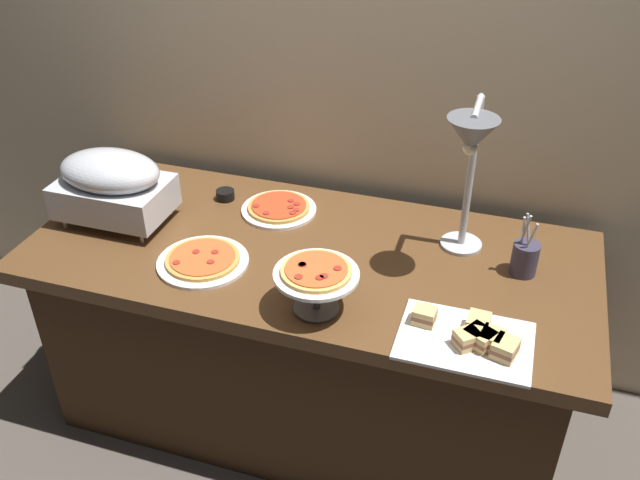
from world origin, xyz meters
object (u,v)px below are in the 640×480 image
sauce_cup_near (320,260)px  pizza_plate_raised_stand (316,277)px  pizza_plate_front (279,208)px  utensil_holder (525,258)px  chafing_dish (112,184)px  pizza_plate_center (203,260)px  heat_lamp (471,149)px  sauce_cup_far (225,194)px  sandwich_platter (471,337)px

sauce_cup_near → pizza_plate_raised_stand: bearing=-74.7°
sauce_cup_near → pizza_plate_front: bearing=131.4°
pizza_plate_front → sauce_cup_near: sauce_cup_near is taller
pizza_plate_raised_stand → utensil_holder: utensil_holder is taller
chafing_dish → pizza_plate_center: bearing=-20.4°
pizza_plate_center → heat_lamp: bearing=16.0°
heat_lamp → pizza_plate_raised_stand: heat_lamp is taller
pizza_plate_front → pizza_plate_center: size_ratio=0.92×
pizza_plate_front → sauce_cup_far: 0.23m
pizza_plate_center → sandwich_platter: 0.89m
pizza_plate_raised_stand → sauce_cup_near: (-0.06, 0.22, -0.10)m
pizza_plate_front → sandwich_platter: size_ratio=0.74×
chafing_dish → pizza_plate_raised_stand: bearing=-17.4°
chafing_dish → pizza_plate_raised_stand: 0.87m
pizza_plate_center → sauce_cup_far: sauce_cup_far is taller
sauce_cup_near → sauce_cup_far: size_ratio=0.91×
pizza_plate_front → pizza_plate_center: 0.40m
pizza_plate_front → sauce_cup_near: size_ratio=4.39×
sauce_cup_far → sandwich_platter: bearing=-28.3°
heat_lamp → sandwich_platter: heat_lamp is taller
chafing_dish → heat_lamp: size_ratio=0.71×
sauce_cup_near → utensil_holder: 0.65m
heat_lamp → pizza_plate_front: heat_lamp is taller
sauce_cup_near → chafing_dish: bearing=176.7°
sandwich_platter → sauce_cup_far: sandwich_platter is taller
pizza_plate_raised_stand → sauce_cup_far: bearing=135.6°
heat_lamp → sauce_cup_near: size_ratio=8.66×
chafing_dish → pizza_plate_front: (0.53, 0.24, -0.14)m
pizza_plate_center → utensil_holder: utensil_holder is taller
sandwich_platter → pizza_plate_front: bearing=146.3°
sauce_cup_far → utensil_holder: size_ratio=0.31×
chafing_dish → sauce_cup_near: (0.77, -0.04, -0.13)m
pizza_plate_front → sandwich_platter: sandwich_platter is taller
chafing_dish → pizza_plate_raised_stand: size_ratio=1.53×
sauce_cup_near → utensil_holder: utensil_holder is taller
chafing_dish → sandwich_platter: bearing=-12.0°
utensil_holder → sauce_cup_far: bearing=172.5°
pizza_plate_center → sauce_cup_near: 0.38m
chafing_dish → utensil_holder: (1.40, 0.11, -0.09)m
sauce_cup_far → heat_lamp: bearing=-11.6°
sandwich_platter → utensil_holder: (0.12, 0.39, 0.04)m
heat_lamp → pizza_plate_raised_stand: 0.58m
chafing_dish → heat_lamp: heat_lamp is taller
sauce_cup_near → sauce_cup_far: bearing=147.3°
heat_lamp → sauce_cup_far: 1.00m
pizza_plate_front → pizza_plate_center: bearing=-107.1°
heat_lamp → pizza_plate_raised_stand: (-0.36, -0.34, -0.30)m
pizza_plate_center → utensil_holder: 1.03m
chafing_dish → pizza_plate_front: chafing_dish is taller
heat_lamp → sauce_cup_near: bearing=-164.2°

